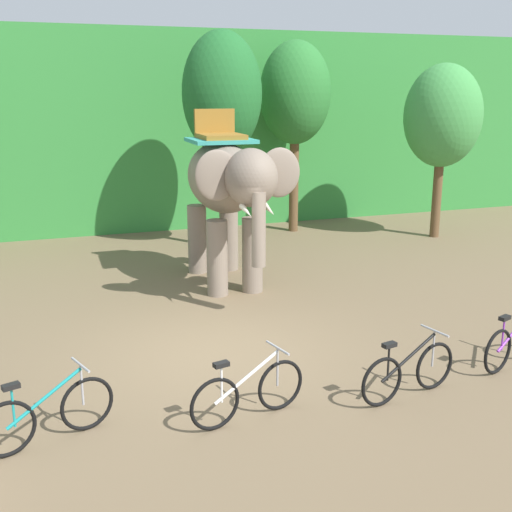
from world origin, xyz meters
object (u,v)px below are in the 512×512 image
at_px(bike_black, 409,372).
at_px(tree_center, 222,94).
at_px(tree_far_left, 443,117).
at_px(bike_teal, 48,414).
at_px(elephant, 227,186).
at_px(tree_right, 295,94).
at_px(bike_white, 248,392).

bearing_deg(bike_black, tree_center, 90.09).
distance_m(tree_far_left, bike_teal, 13.96).
xyz_separation_m(elephant, bike_teal, (-3.91, -5.45, -1.82)).
bearing_deg(tree_right, tree_far_left, -30.00).
relative_size(tree_center, bike_teal, 3.48).
bearing_deg(bike_teal, bike_white, -5.95).
relative_size(tree_center, bike_black, 3.37).
bearing_deg(elephant, bike_black, -81.38).
xyz_separation_m(tree_right, bike_white, (-4.90, -10.38, -3.66)).
relative_size(tree_right, bike_black, 3.31).
height_order(elephant, bike_teal, elephant).
relative_size(tree_center, tree_far_left, 1.16).
distance_m(tree_center, bike_black, 9.87).
distance_m(tree_right, bike_black, 11.44).
xyz_separation_m(tree_far_left, bike_white, (-8.52, -8.29, -3.06)).
relative_size(elephant, bike_teal, 2.54).
distance_m(elephant, bike_black, 6.20).
xyz_separation_m(tree_center, bike_teal, (-4.78, -8.75, -3.68)).
distance_m(bike_teal, bike_black, 4.81).
xyz_separation_m(tree_right, bike_black, (-2.59, -10.53, -3.66)).
height_order(tree_right, bike_black, tree_right).
relative_size(elephant, bike_white, 2.47).
bearing_deg(bike_white, bike_teal, 174.05).
xyz_separation_m(tree_far_left, bike_black, (-6.20, -8.44, -3.06)).
bearing_deg(bike_teal, elephant, 54.36).
bearing_deg(tree_far_left, bike_teal, -143.85).
height_order(elephant, bike_black, elephant).
xyz_separation_m(tree_far_left, elephant, (-7.09, -2.58, -1.24)).
relative_size(tree_right, tree_far_left, 1.14).
distance_m(tree_far_left, elephant, 7.65).
xyz_separation_m(tree_right, elephant, (-3.48, -4.67, -1.85)).
height_order(tree_far_left, bike_teal, tree_far_left).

